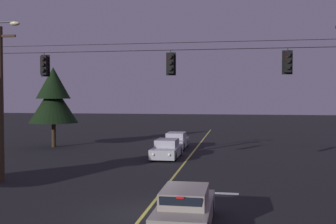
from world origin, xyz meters
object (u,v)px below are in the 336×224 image
Objects in this scene: traffic_light_left_inner at (171,64)px; traffic_light_leftmost at (44,65)px; car_oncoming_lead at (167,149)px; car_oncoming_trailing at (176,141)px; tree_verge_far at (53,98)px; car_waiting_near_lane at (185,209)px; traffic_light_centre at (288,62)px.

traffic_light_leftmost is at bearing 180.00° from traffic_light_left_inner.
traffic_light_leftmost is at bearing -116.02° from car_oncoming_lead.
traffic_light_leftmost reaches higher than car_oncoming_trailing.
traffic_light_left_inner is 16.43m from car_oncoming_trailing.
traffic_light_left_inner reaches higher than car_oncoming_trailing.
car_oncoming_trailing is 0.62× the size of tree_verge_far.
car_waiting_near_lane and car_oncoming_lead have the same top height.
traffic_light_leftmost is 0.28× the size of car_oncoming_trailing.
tree_verge_far is (-10.95, -0.94, 3.78)m from car_oncoming_trailing.
tree_verge_far is at bearing 113.92° from traffic_light_leftmost.
car_oncoming_trailing is (4.55, 15.36, -5.47)m from traffic_light_leftmost.
car_waiting_near_lane is at bearing -125.21° from traffic_light_centre.
traffic_light_leftmost is at bearing -66.08° from tree_verge_far.
traffic_light_centre is at bearing 0.00° from traffic_light_leftmost.
traffic_light_left_inner reaches higher than car_waiting_near_lane.
traffic_light_left_inner is 0.28× the size of car_waiting_near_lane.
car_waiting_near_lane is 25.08m from tree_verge_far.
traffic_light_centre is 0.28× the size of car_oncoming_lead.
traffic_light_left_inner is at bearing 180.00° from traffic_light_centre.
car_oncoming_lead is 0.62× the size of tree_verge_far.
traffic_light_leftmost is 1.00× the size of traffic_light_centre.
car_oncoming_lead is at bearing 63.98° from traffic_light_leftmost.
traffic_light_centre is 13.33m from car_oncoming_lead.
traffic_light_leftmost is 11.29m from car_waiting_near_lane.
traffic_light_leftmost is 15.87m from tree_verge_far.
car_oncoming_lead is 12.67m from tree_verge_far.
traffic_light_centre is (5.50, 0.00, 0.00)m from traffic_light_left_inner.
traffic_light_centre is 23.50m from tree_verge_far.
tree_verge_far reaches higher than traffic_light_leftmost.
car_waiting_near_lane is 0.60× the size of tree_verge_far.
traffic_light_leftmost is 12.07m from car_oncoming_lead.
car_oncoming_trailing is (-3.48, 21.10, -0.00)m from car_waiting_near_lane.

